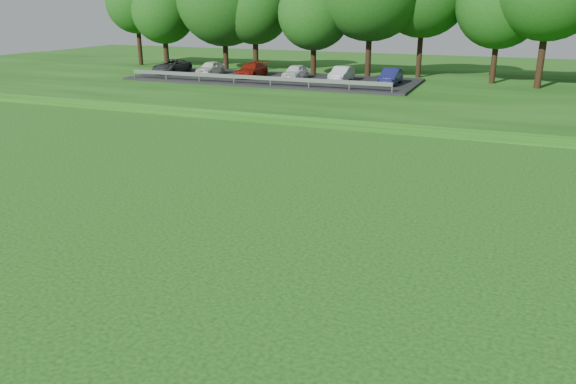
% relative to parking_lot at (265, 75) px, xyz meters
% --- Properties ---
extents(parking_lot, '(24.00, 9.00, 1.38)m').
position_rel_parking_lot_xyz_m(parking_lot, '(0.00, 0.00, 0.00)').
color(parking_lot, black).
rests_on(parking_lot, berm).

